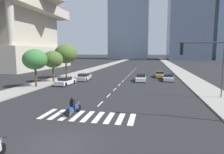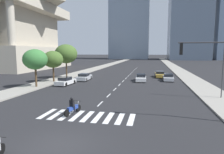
{
  "view_description": "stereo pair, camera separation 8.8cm",
  "coord_description": "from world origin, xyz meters",
  "px_view_note": "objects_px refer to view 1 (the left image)",
  "views": [
    {
      "loc": [
        5.01,
        -9.71,
        5.21
      ],
      "look_at": [
        0.0,
        15.1,
        2.0
      ],
      "focal_mm": 31.51,
      "sensor_mm": 36.0,
      "label": 1
    },
    {
      "loc": [
        5.09,
        -9.7,
        5.21
      ],
      "look_at": [
        0.0,
        15.1,
        2.0
      ],
      "focal_mm": 31.51,
      "sensor_mm": 36.0,
      "label": 2
    }
  ],
  "objects_px": {
    "sedan_white_3": "(141,78)",
    "street_tree_third": "(66,54)",
    "traffic_signal_near": "(220,64)",
    "street_lamp_east": "(224,54)",
    "street_tree_nearest": "(35,59)",
    "sedan_gold_1": "(159,74)",
    "sedan_silver_2": "(84,77)",
    "street_tree_second": "(53,59)",
    "motorcycle_trailing": "(73,107)",
    "sedan_silver_4": "(168,78)",
    "sedan_white_0": "(65,81)"
  },
  "relations": [
    {
      "from": "sedan_white_0",
      "to": "sedan_silver_2",
      "type": "xyz_separation_m",
      "value": [
        1.13,
        5.61,
        0.01
      ]
    },
    {
      "from": "sedan_silver_4",
      "to": "traffic_signal_near",
      "type": "relative_size",
      "value": 0.74
    },
    {
      "from": "street_tree_second",
      "to": "sedan_silver_2",
      "type": "bearing_deg",
      "value": 38.71
    },
    {
      "from": "traffic_signal_near",
      "to": "street_lamp_east",
      "type": "height_order",
      "value": "street_lamp_east"
    },
    {
      "from": "sedan_white_3",
      "to": "street_lamp_east",
      "type": "xyz_separation_m",
      "value": [
        9.6,
        -11.91,
        4.46
      ]
    },
    {
      "from": "sedan_white_0",
      "to": "street_tree_second",
      "type": "relative_size",
      "value": 0.82
    },
    {
      "from": "sedan_white_3",
      "to": "street_tree_nearest",
      "type": "xyz_separation_m",
      "value": [
        -14.81,
        -9.68,
        3.56
      ]
    },
    {
      "from": "sedan_white_0",
      "to": "street_tree_nearest",
      "type": "distance_m",
      "value": 5.72
    },
    {
      "from": "street_tree_nearest",
      "to": "street_lamp_east",
      "type": "bearing_deg",
      "value": -5.22
    },
    {
      "from": "sedan_white_3",
      "to": "street_tree_second",
      "type": "distance_m",
      "value": 15.82
    },
    {
      "from": "street_tree_second",
      "to": "street_tree_third",
      "type": "relative_size",
      "value": 0.8
    },
    {
      "from": "sedan_gold_1",
      "to": "street_tree_second",
      "type": "distance_m",
      "value": 21.59
    },
    {
      "from": "motorcycle_trailing",
      "to": "street_tree_second",
      "type": "distance_m",
      "value": 19.27
    },
    {
      "from": "street_tree_second",
      "to": "street_tree_third",
      "type": "distance_m",
      "value": 5.36
    },
    {
      "from": "sedan_silver_2",
      "to": "sedan_silver_4",
      "type": "bearing_deg",
      "value": -84.03
    },
    {
      "from": "sedan_silver_2",
      "to": "street_tree_second",
      "type": "xyz_separation_m",
      "value": [
        -4.33,
        -3.47,
        3.38
      ]
    },
    {
      "from": "traffic_signal_near",
      "to": "street_tree_third",
      "type": "relative_size",
      "value": 0.93
    },
    {
      "from": "sedan_white_0",
      "to": "sedan_silver_2",
      "type": "relative_size",
      "value": 0.9
    },
    {
      "from": "sedan_white_0",
      "to": "sedan_gold_1",
      "type": "distance_m",
      "value": 19.97
    },
    {
      "from": "sedan_silver_2",
      "to": "street_tree_third",
      "type": "distance_m",
      "value": 6.35
    },
    {
      "from": "street_lamp_east",
      "to": "sedan_white_0",
      "type": "bearing_deg",
      "value": 165.8
    },
    {
      "from": "traffic_signal_near",
      "to": "street_tree_nearest",
      "type": "bearing_deg",
      "value": -25.5
    },
    {
      "from": "traffic_signal_near",
      "to": "street_tree_third",
      "type": "height_order",
      "value": "street_tree_third"
    },
    {
      "from": "traffic_signal_near",
      "to": "street_lamp_east",
      "type": "relative_size",
      "value": 0.72
    },
    {
      "from": "motorcycle_trailing",
      "to": "sedan_gold_1",
      "type": "height_order",
      "value": "motorcycle_trailing"
    },
    {
      "from": "motorcycle_trailing",
      "to": "traffic_signal_near",
      "type": "height_order",
      "value": "traffic_signal_near"
    },
    {
      "from": "traffic_signal_near",
      "to": "street_tree_second",
      "type": "distance_m",
      "value": 26.54
    },
    {
      "from": "sedan_silver_2",
      "to": "traffic_signal_near",
      "type": "relative_size",
      "value": 0.79
    },
    {
      "from": "traffic_signal_near",
      "to": "street_tree_second",
      "type": "bearing_deg",
      "value": -35.83
    },
    {
      "from": "sedan_white_0",
      "to": "street_tree_second",
      "type": "distance_m",
      "value": 5.13
    },
    {
      "from": "motorcycle_trailing",
      "to": "sedan_gold_1",
      "type": "relative_size",
      "value": 0.45
    },
    {
      "from": "street_lamp_east",
      "to": "street_tree_third",
      "type": "height_order",
      "value": "street_lamp_east"
    },
    {
      "from": "motorcycle_trailing",
      "to": "street_lamp_east",
      "type": "xyz_separation_m",
      "value": [
        14.17,
        8.46,
        4.47
      ]
    },
    {
      "from": "sedan_silver_2",
      "to": "sedan_white_3",
      "type": "relative_size",
      "value": 1.05
    },
    {
      "from": "sedan_silver_2",
      "to": "street_tree_third",
      "type": "xyz_separation_m",
      "value": [
        -4.33,
        1.81,
        4.28
      ]
    },
    {
      "from": "motorcycle_trailing",
      "to": "traffic_signal_near",
      "type": "distance_m",
      "value": 11.91
    },
    {
      "from": "motorcycle_trailing",
      "to": "sedan_silver_4",
      "type": "relative_size",
      "value": 0.48
    },
    {
      "from": "traffic_signal_near",
      "to": "street_lamp_east",
      "type": "xyz_separation_m",
      "value": [
        2.89,
        8.03,
        0.68
      ]
    },
    {
      "from": "sedan_silver_2",
      "to": "sedan_white_3",
      "type": "bearing_deg",
      "value": -88.42
    },
    {
      "from": "sedan_white_0",
      "to": "street_lamp_east",
      "type": "distance_m",
      "value": 22.32
    },
    {
      "from": "street_tree_second",
      "to": "street_tree_nearest",
      "type": "bearing_deg",
      "value": -90.0
    },
    {
      "from": "sedan_white_3",
      "to": "street_tree_third",
      "type": "bearing_deg",
      "value": -96.33
    },
    {
      "from": "sedan_silver_4",
      "to": "street_tree_nearest",
      "type": "bearing_deg",
      "value": -59.06
    },
    {
      "from": "sedan_silver_4",
      "to": "sedan_gold_1",
      "type": "bearing_deg",
      "value": -163.55
    },
    {
      "from": "street_tree_nearest",
      "to": "sedan_gold_1",
      "type": "bearing_deg",
      "value": 41.43
    },
    {
      "from": "traffic_signal_near",
      "to": "sedan_silver_4",
      "type": "bearing_deg",
      "value": -85.1
    },
    {
      "from": "motorcycle_trailing",
      "to": "sedan_silver_4",
      "type": "bearing_deg",
      "value": -9.81
    },
    {
      "from": "sedan_white_3",
      "to": "sedan_gold_1",
      "type": "bearing_deg",
      "value": 148.62
    },
    {
      "from": "sedan_gold_1",
      "to": "traffic_signal_near",
      "type": "relative_size",
      "value": 0.79
    },
    {
      "from": "street_tree_nearest",
      "to": "street_tree_third",
      "type": "bearing_deg",
      "value": 90.0
    }
  ]
}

